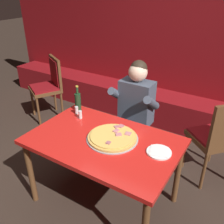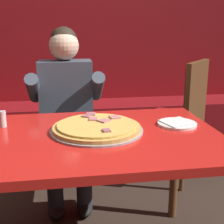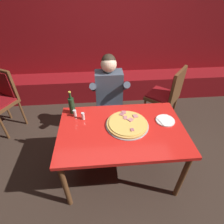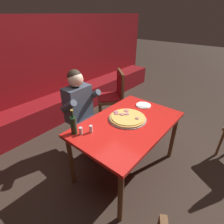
{
  "view_description": "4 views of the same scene",
  "coord_description": "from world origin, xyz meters",
  "px_view_note": "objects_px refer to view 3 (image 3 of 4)",
  "views": [
    {
      "loc": [
        1.06,
        -1.55,
        2.04
      ],
      "look_at": [
        -0.02,
        0.18,
        0.96
      ],
      "focal_mm": 40.0,
      "sensor_mm": 36.0,
      "label": 1
    },
    {
      "loc": [
        -0.09,
        -1.44,
        1.27
      ],
      "look_at": [
        0.16,
        0.16,
        0.83
      ],
      "focal_mm": 50.0,
      "sensor_mm": 36.0,
      "label": 2
    },
    {
      "loc": [
        -0.22,
        -1.35,
        2.05
      ],
      "look_at": [
        -0.08,
        0.27,
        0.78
      ],
      "focal_mm": 28.0,
      "sensor_mm": 36.0,
      "label": 3
    },
    {
      "loc": [
        -1.47,
        -0.99,
        1.91
      ],
      "look_at": [
        0.11,
        0.34,
        0.73
      ],
      "focal_mm": 28.0,
      "sensor_mm": 36.0,
      "label": 4
    }
  ],
  "objects_px": {
    "plate_white_paper": "(165,120)",
    "shaker_parmesan": "(75,114)",
    "dining_chair_near_left": "(168,93)",
    "shaker_black_pepper": "(83,116)",
    "dining_chair_far_right": "(1,96)",
    "diner_seated_blue_shirt": "(109,96)",
    "main_dining_table": "(122,134)",
    "beer_bottle": "(72,105)",
    "pizza": "(127,124)"
  },
  "relations": [
    {
      "from": "plate_white_paper",
      "to": "shaker_parmesan",
      "type": "distance_m",
      "value": 1.03
    },
    {
      "from": "dining_chair_far_right",
      "to": "shaker_black_pepper",
      "type": "bearing_deg",
      "value": -33.1
    },
    {
      "from": "plate_white_paper",
      "to": "diner_seated_blue_shirt",
      "type": "bearing_deg",
      "value": 132.17
    },
    {
      "from": "pizza",
      "to": "shaker_black_pepper",
      "type": "relative_size",
      "value": 5.47
    },
    {
      "from": "plate_white_paper",
      "to": "dining_chair_near_left",
      "type": "distance_m",
      "value": 0.91
    },
    {
      "from": "pizza",
      "to": "diner_seated_blue_shirt",
      "type": "distance_m",
      "value": 0.7
    },
    {
      "from": "shaker_black_pepper",
      "to": "main_dining_table",
      "type": "bearing_deg",
      "value": -25.48
    },
    {
      "from": "main_dining_table",
      "to": "shaker_black_pepper",
      "type": "relative_size",
      "value": 15.73
    },
    {
      "from": "beer_bottle",
      "to": "shaker_black_pepper",
      "type": "xyz_separation_m",
      "value": [
        0.13,
        -0.13,
        -0.07
      ]
    },
    {
      "from": "beer_bottle",
      "to": "dining_chair_far_right",
      "type": "distance_m",
      "value": 1.43
    },
    {
      "from": "dining_chair_near_left",
      "to": "diner_seated_blue_shirt",
      "type": "bearing_deg",
      "value": -168.92
    },
    {
      "from": "beer_bottle",
      "to": "main_dining_table",
      "type": "bearing_deg",
      "value": -30.93
    },
    {
      "from": "main_dining_table",
      "to": "pizza",
      "type": "xyz_separation_m",
      "value": [
        0.06,
        0.05,
        0.1
      ]
    },
    {
      "from": "plate_white_paper",
      "to": "beer_bottle",
      "type": "height_order",
      "value": "beer_bottle"
    },
    {
      "from": "pizza",
      "to": "dining_chair_far_right",
      "type": "height_order",
      "value": "dining_chair_far_right"
    },
    {
      "from": "pizza",
      "to": "beer_bottle",
      "type": "distance_m",
      "value": 0.68
    },
    {
      "from": "dining_chair_far_right",
      "to": "dining_chair_near_left",
      "type": "bearing_deg",
      "value": -3.28
    },
    {
      "from": "shaker_parmesan",
      "to": "dining_chair_near_left",
      "type": "xyz_separation_m",
      "value": [
        1.36,
        0.66,
        -0.2
      ]
    },
    {
      "from": "main_dining_table",
      "to": "shaker_black_pepper",
      "type": "height_order",
      "value": "shaker_black_pepper"
    },
    {
      "from": "plate_white_paper",
      "to": "dining_chair_far_right",
      "type": "relative_size",
      "value": 0.21
    },
    {
      "from": "beer_bottle",
      "to": "dining_chair_far_right",
      "type": "bearing_deg",
      "value": 148.42
    },
    {
      "from": "diner_seated_blue_shirt",
      "to": "dining_chair_far_right",
      "type": "distance_m",
      "value": 1.7
    },
    {
      "from": "shaker_black_pepper",
      "to": "dining_chair_far_right",
      "type": "height_order",
      "value": "dining_chair_far_right"
    },
    {
      "from": "main_dining_table",
      "to": "shaker_parmesan",
      "type": "height_order",
      "value": "shaker_parmesan"
    },
    {
      "from": "dining_chair_far_right",
      "to": "shaker_parmesan",
      "type": "bearing_deg",
      "value": -33.24
    },
    {
      "from": "main_dining_table",
      "to": "shaker_parmesan",
      "type": "relative_size",
      "value": 15.73
    },
    {
      "from": "main_dining_table",
      "to": "shaker_parmesan",
      "type": "bearing_deg",
      "value": 153.4
    },
    {
      "from": "main_dining_table",
      "to": "dining_chair_far_right",
      "type": "distance_m",
      "value": 2.04
    },
    {
      "from": "plate_white_paper",
      "to": "diner_seated_blue_shirt",
      "type": "height_order",
      "value": "diner_seated_blue_shirt"
    },
    {
      "from": "dining_chair_near_left",
      "to": "beer_bottle",
      "type": "bearing_deg",
      "value": -157.29
    },
    {
      "from": "main_dining_table",
      "to": "pizza",
      "type": "height_order",
      "value": "pizza"
    },
    {
      "from": "main_dining_table",
      "to": "dining_chair_far_right",
      "type": "relative_size",
      "value": 1.37
    },
    {
      "from": "dining_chair_near_left",
      "to": "shaker_black_pepper",
      "type": "bearing_deg",
      "value": -150.63
    },
    {
      "from": "beer_bottle",
      "to": "shaker_parmesan",
      "type": "xyz_separation_m",
      "value": [
        0.03,
        -0.07,
        -0.07
      ]
    },
    {
      "from": "pizza",
      "to": "shaker_parmesan",
      "type": "distance_m",
      "value": 0.61
    },
    {
      "from": "diner_seated_blue_shirt",
      "to": "beer_bottle",
      "type": "bearing_deg",
      "value": -139.24
    },
    {
      "from": "dining_chair_far_right",
      "to": "dining_chair_near_left",
      "type": "height_order",
      "value": "dining_chair_near_left"
    },
    {
      "from": "plate_white_paper",
      "to": "beer_bottle",
      "type": "distance_m",
      "value": 1.08
    },
    {
      "from": "shaker_parmesan",
      "to": "dining_chair_far_right",
      "type": "bearing_deg",
      "value": 146.76
    },
    {
      "from": "main_dining_table",
      "to": "beer_bottle",
      "type": "bearing_deg",
      "value": 149.07
    },
    {
      "from": "main_dining_table",
      "to": "plate_white_paper",
      "type": "bearing_deg",
      "value": 9.67
    },
    {
      "from": "main_dining_table",
      "to": "diner_seated_blue_shirt",
      "type": "distance_m",
      "value": 0.74
    },
    {
      "from": "plate_white_paper",
      "to": "shaker_parmesan",
      "type": "height_order",
      "value": "shaker_parmesan"
    },
    {
      "from": "beer_bottle",
      "to": "diner_seated_blue_shirt",
      "type": "relative_size",
      "value": 0.23
    },
    {
      "from": "main_dining_table",
      "to": "diner_seated_blue_shirt",
      "type": "xyz_separation_m",
      "value": [
        -0.08,
        0.73,
        0.03
      ]
    },
    {
      "from": "main_dining_table",
      "to": "shaker_black_pepper",
      "type": "distance_m",
      "value": 0.48
    },
    {
      "from": "diner_seated_blue_shirt",
      "to": "dining_chair_far_right",
      "type": "relative_size",
      "value": 1.29
    },
    {
      "from": "shaker_parmesan",
      "to": "shaker_black_pepper",
      "type": "xyz_separation_m",
      "value": [
        0.1,
        -0.06,
        0.0
      ]
    },
    {
      "from": "main_dining_table",
      "to": "beer_bottle",
      "type": "relative_size",
      "value": 4.63
    },
    {
      "from": "shaker_black_pepper",
      "to": "dining_chair_near_left",
      "type": "bearing_deg",
      "value": 29.37
    }
  ]
}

